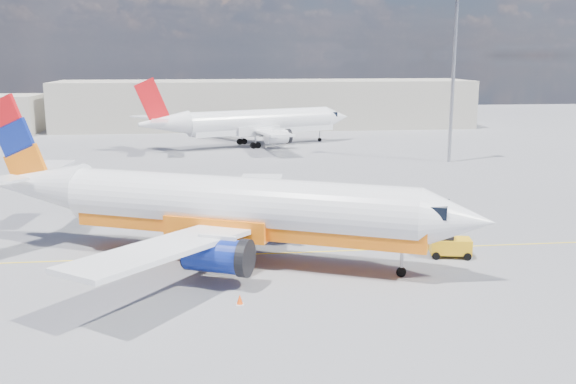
{
  "coord_description": "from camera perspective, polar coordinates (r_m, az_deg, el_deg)",
  "views": [
    {
      "loc": [
        -4.58,
        -35.38,
        12.17
      ],
      "look_at": [
        0.3,
        4.96,
        3.5
      ],
      "focal_mm": 40.0,
      "sensor_mm": 36.0,
      "label": 1
    }
  ],
  "objects": [
    {
      "name": "ground",
      "position": [
        37.7,
        0.46,
        -6.79
      ],
      "size": [
        240.0,
        240.0,
        0.0
      ],
      "primitive_type": "plane",
      "color": "slate",
      "rests_on": "ground"
    },
    {
      "name": "taxi_line",
      "position": [
        40.52,
        -0.09,
        -5.42
      ],
      "size": [
        70.0,
        0.15,
        0.01
      ],
      "primitive_type": "cube",
      "color": "yellow",
      "rests_on": "ground"
    },
    {
      "name": "terminal_main",
      "position": [
        111.1,
        -1.95,
        7.82
      ],
      "size": [
        70.0,
        14.0,
        8.0
      ],
      "primitive_type": "cube",
      "color": "#BAB3A0",
      "rests_on": "ground"
    },
    {
      "name": "main_jet",
      "position": [
        38.64,
        -5.8,
        -1.32
      ],
      "size": [
        31.89,
        24.0,
        9.84
      ],
      "rotation": [
        0.0,
        0.0,
        -0.42
      ],
      "color": "white",
      "rests_on": "ground"
    },
    {
      "name": "second_jet",
      "position": [
        87.91,
        -3.02,
        6.15
      ],
      "size": [
        31.13,
        23.55,
        9.51
      ],
      "rotation": [
        0.0,
        0.0,
        0.36
      ],
      "color": "white",
      "rests_on": "ground"
    },
    {
      "name": "gse_tug",
      "position": [
        40.76,
        14.12,
        -4.5
      ],
      "size": [
        2.66,
        1.94,
        1.74
      ],
      "rotation": [
        0.0,
        0.0,
        -0.2
      ],
      "color": "black",
      "rests_on": "ground"
    },
    {
      "name": "traffic_cone",
      "position": [
        32.47,
        -4.31,
        -9.52
      ],
      "size": [
        0.38,
        0.38,
        0.53
      ],
      "color": "white",
      "rests_on": "ground"
    },
    {
      "name": "floodlight_mast",
      "position": [
        76.25,
        14.53,
        10.99
      ],
      "size": [
        1.37,
        1.37,
        18.8
      ],
      "color": "#95959C",
      "rests_on": "ground"
    }
  ]
}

